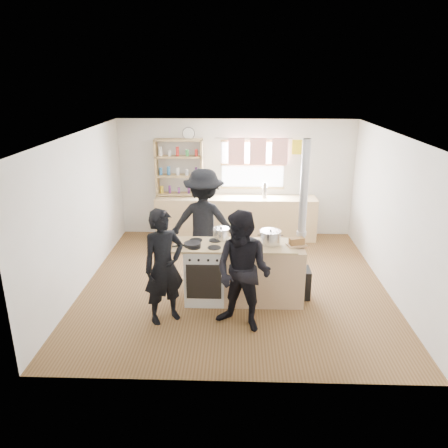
{
  "coord_description": "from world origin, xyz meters",
  "views": [
    {
      "loc": [
        0.04,
        -6.68,
        3.36
      ],
      "look_at": [
        -0.17,
        -0.1,
        1.1
      ],
      "focal_mm": 35.0,
      "sensor_mm": 36.0,
      "label": 1
    }
  ],
  "objects_px": {
    "bread_board": "(297,242)",
    "person_near_right": "(243,272)",
    "skillet_greens": "(192,244)",
    "thermos": "(265,191)",
    "stockpot_counter": "(270,237)",
    "cooking_island": "(244,272)",
    "flue_heater": "(300,258)",
    "roast_tray": "(242,243)",
    "person_near_left": "(164,267)",
    "person_far": "(204,223)",
    "stockpot_stove": "(221,234)"
  },
  "relations": [
    {
      "from": "roast_tray",
      "to": "flue_heater",
      "type": "bearing_deg",
      "value": 10.94
    },
    {
      "from": "bread_board",
      "to": "person_far",
      "type": "bearing_deg",
      "value": 145.81
    },
    {
      "from": "stockpot_counter",
      "to": "person_near_left",
      "type": "relative_size",
      "value": 0.19
    },
    {
      "from": "skillet_greens",
      "to": "person_near_left",
      "type": "xyz_separation_m",
      "value": [
        -0.35,
        -0.54,
        -0.13
      ]
    },
    {
      "from": "stockpot_stove",
      "to": "person_far",
      "type": "xyz_separation_m",
      "value": [
        -0.32,
        0.76,
        -0.08
      ]
    },
    {
      "from": "thermos",
      "to": "cooking_island",
      "type": "relative_size",
      "value": 0.16
    },
    {
      "from": "thermos",
      "to": "stockpot_counter",
      "type": "xyz_separation_m",
      "value": [
        -0.06,
        -2.73,
        -0.02
      ]
    },
    {
      "from": "stockpot_counter",
      "to": "flue_heater",
      "type": "bearing_deg",
      "value": 11.76
    },
    {
      "from": "roast_tray",
      "to": "person_near_right",
      "type": "xyz_separation_m",
      "value": [
        0.01,
        -0.76,
        -0.13
      ]
    },
    {
      "from": "person_far",
      "to": "stockpot_stove",
      "type": "bearing_deg",
      "value": 120.17
    },
    {
      "from": "cooking_island",
      "to": "stockpot_counter",
      "type": "distance_m",
      "value": 0.69
    },
    {
      "from": "skillet_greens",
      "to": "stockpot_stove",
      "type": "bearing_deg",
      "value": 35.73
    },
    {
      "from": "cooking_island",
      "to": "person_near_right",
      "type": "xyz_separation_m",
      "value": [
        -0.02,
        -0.79,
        0.38
      ]
    },
    {
      "from": "flue_heater",
      "to": "stockpot_stove",
      "type": "bearing_deg",
      "value": 176.32
    },
    {
      "from": "thermos",
      "to": "flue_heater",
      "type": "distance_m",
      "value": 2.69
    },
    {
      "from": "bread_board",
      "to": "person_near_right",
      "type": "relative_size",
      "value": 0.19
    },
    {
      "from": "roast_tray",
      "to": "person_near_left",
      "type": "distance_m",
      "value": 1.24
    },
    {
      "from": "bread_board",
      "to": "stockpot_stove",
      "type": "bearing_deg",
      "value": 168.57
    },
    {
      "from": "thermos",
      "to": "stockpot_counter",
      "type": "relative_size",
      "value": 0.96
    },
    {
      "from": "thermos",
      "to": "skillet_greens",
      "type": "xyz_separation_m",
      "value": [
        -1.23,
        -2.85,
        -0.1
      ]
    },
    {
      "from": "thermos",
      "to": "bread_board",
      "type": "relative_size",
      "value": 0.94
    },
    {
      "from": "stockpot_counter",
      "to": "person_near_right",
      "type": "distance_m",
      "value": 0.95
    },
    {
      "from": "bread_board",
      "to": "cooking_island",
      "type": "bearing_deg",
      "value": 179.18
    },
    {
      "from": "skillet_greens",
      "to": "stockpot_counter",
      "type": "height_order",
      "value": "stockpot_counter"
    },
    {
      "from": "cooking_island",
      "to": "stockpot_counter",
      "type": "bearing_deg",
      "value": 5.99
    },
    {
      "from": "skillet_greens",
      "to": "person_far",
      "type": "relative_size",
      "value": 0.17
    },
    {
      "from": "skillet_greens",
      "to": "stockpot_stove",
      "type": "relative_size",
      "value": 1.28
    },
    {
      "from": "cooking_island",
      "to": "person_far",
      "type": "relative_size",
      "value": 1.05
    },
    {
      "from": "cooking_island",
      "to": "flue_heater",
      "type": "height_order",
      "value": "flue_heater"
    },
    {
      "from": "person_far",
      "to": "thermos",
      "type": "bearing_deg",
      "value": -115.11
    },
    {
      "from": "roast_tray",
      "to": "skillet_greens",
      "type": "bearing_deg",
      "value": -176.5
    },
    {
      "from": "person_far",
      "to": "stockpot_counter",
      "type": "bearing_deg",
      "value": 146.05
    },
    {
      "from": "skillet_greens",
      "to": "person_near_right",
      "type": "height_order",
      "value": "person_near_right"
    },
    {
      "from": "flue_heater",
      "to": "roast_tray",
      "type": "bearing_deg",
      "value": -169.06
    },
    {
      "from": "roast_tray",
      "to": "person_far",
      "type": "height_order",
      "value": "person_far"
    },
    {
      "from": "stockpot_counter",
      "to": "flue_heater",
      "type": "height_order",
      "value": "flue_heater"
    },
    {
      "from": "stockpot_stove",
      "to": "person_near_left",
      "type": "bearing_deg",
      "value": -132.12
    },
    {
      "from": "skillet_greens",
      "to": "person_near_right",
      "type": "relative_size",
      "value": 0.19
    },
    {
      "from": "stockpot_stove",
      "to": "person_near_right",
      "type": "distance_m",
      "value": 1.08
    },
    {
      "from": "stockpot_stove",
      "to": "stockpot_counter",
      "type": "relative_size",
      "value": 0.79
    },
    {
      "from": "bread_board",
      "to": "stockpot_counter",
      "type": "bearing_deg",
      "value": 172.38
    },
    {
      "from": "cooking_island",
      "to": "person_near_left",
      "type": "height_order",
      "value": "person_near_left"
    },
    {
      "from": "person_near_left",
      "to": "person_far",
      "type": "bearing_deg",
      "value": 40.07
    },
    {
      "from": "person_near_left",
      "to": "person_near_right",
      "type": "relative_size",
      "value": 0.98
    },
    {
      "from": "stockpot_counter",
      "to": "roast_tray",
      "type": "bearing_deg",
      "value": -169.99
    },
    {
      "from": "thermos",
      "to": "person_far",
      "type": "xyz_separation_m",
      "value": [
        -1.14,
        -1.79,
        -0.11
      ]
    },
    {
      "from": "person_near_left",
      "to": "roast_tray",
      "type": "bearing_deg",
      "value": -6.12
    },
    {
      "from": "cooking_island",
      "to": "stockpot_stove",
      "type": "height_order",
      "value": "stockpot_stove"
    },
    {
      "from": "thermos",
      "to": "roast_tray",
      "type": "xyz_separation_m",
      "value": [
        -0.49,
        -2.8,
        -0.08
      ]
    },
    {
      "from": "flue_heater",
      "to": "person_near_left",
      "type": "height_order",
      "value": "flue_heater"
    }
  ]
}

